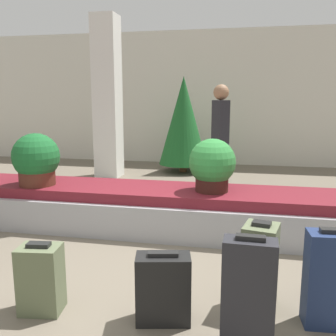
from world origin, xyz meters
TOP-DOWN VIEW (x-y plane):
  - ground_plane at (0.00, 0.00)m, footprint 18.00×18.00m
  - back_wall at (0.00, 6.26)m, footprint 18.00×0.06m
  - carousel at (0.00, 1.36)m, footprint 7.05×0.99m
  - pillar at (-1.84, 4.27)m, footprint 0.48×0.48m
  - suitcase_0 at (-0.57, -0.60)m, footprint 0.33×0.27m
  - suitcase_1 at (0.36, -0.54)m, footprint 0.42×0.28m
  - suitcase_2 at (1.52, -0.36)m, footprint 0.36×0.22m
  - suitcase_4 at (0.95, -0.75)m, footprint 0.33×0.18m
  - suitcase_6 at (1.04, -0.22)m, footprint 0.30×0.32m
  - potted_plant_0 at (0.53, 1.32)m, footprint 0.55×0.55m
  - potted_plant_1 at (-1.65, 1.21)m, footprint 0.58×0.58m
  - traveler_0 at (0.48, 3.32)m, footprint 0.32×0.37m
  - decorated_tree at (-0.42, 5.05)m, footprint 1.05×1.05m

SIDE VIEW (x-z plane):
  - ground_plane at x=0.00m, z-range 0.00..0.00m
  - carousel at x=0.00m, z-range -0.01..0.51m
  - suitcase_1 at x=0.36m, z-range -0.01..0.52m
  - suitcase_0 at x=-0.57m, z-range -0.01..0.53m
  - suitcase_6 at x=1.04m, z-range -0.01..0.68m
  - suitcase_2 at x=1.52m, z-range -0.01..0.71m
  - suitcase_4 at x=0.95m, z-range -0.01..0.76m
  - potted_plant_0 at x=0.53m, z-range 0.52..1.14m
  - potted_plant_1 at x=-1.65m, z-range 0.51..1.17m
  - traveler_0 at x=0.48m, z-range 0.20..2.02m
  - decorated_tree at x=-0.42m, z-range 0.09..2.15m
  - back_wall at x=0.00m, z-range 0.00..3.20m
  - pillar at x=-1.84m, z-range 0.00..3.20m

